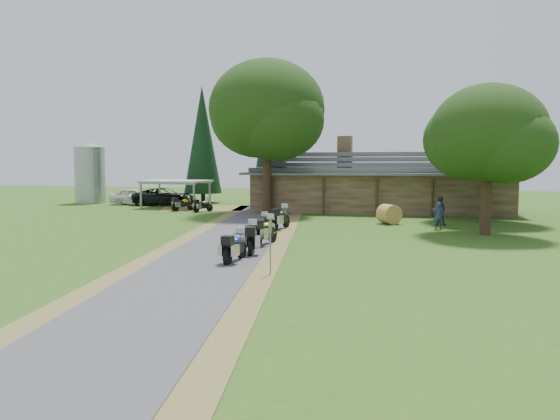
% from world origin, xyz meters
% --- Properties ---
extents(ground, '(120.00, 120.00, 0.00)m').
position_xyz_m(ground, '(0.00, 0.00, 0.00)').
color(ground, '#2F5B19').
rests_on(ground, ground).
extents(driveway, '(51.95, 51.95, 0.00)m').
position_xyz_m(driveway, '(-0.50, 4.00, 0.00)').
color(driveway, '#49494B').
rests_on(driveway, ground).
extents(lodge, '(21.40, 9.40, 4.90)m').
position_xyz_m(lodge, '(6.00, 24.00, 2.45)').
color(lodge, brown).
rests_on(lodge, ground).
extents(silo, '(2.98, 2.98, 5.91)m').
position_xyz_m(silo, '(-22.12, 26.39, 2.95)').
color(silo, gray).
rests_on(silo, ground).
extents(carport, '(5.86, 4.15, 2.42)m').
position_xyz_m(carport, '(-11.51, 22.72, 1.21)').
color(carport, silver).
rests_on(carport, ground).
extents(car_white_sedan, '(3.15, 6.12, 1.96)m').
position_xyz_m(car_white_sedan, '(-16.74, 25.19, 0.98)').
color(car_white_sedan, silver).
rests_on(car_white_sedan, ground).
extents(car_dark_suv, '(3.59, 6.64, 2.42)m').
position_xyz_m(car_dark_suv, '(-13.71, 25.20, 1.21)').
color(car_dark_suv, black).
rests_on(car_dark_suv, ground).
extents(motorcycle_row_a, '(0.78, 1.96, 1.31)m').
position_xyz_m(motorcycle_row_a, '(1.38, -1.11, 0.65)').
color(motorcycle_row_a, '#1A259A').
rests_on(motorcycle_row_a, ground).
extents(motorcycle_row_b, '(1.08, 2.16, 1.42)m').
position_xyz_m(motorcycle_row_b, '(1.46, 1.10, 0.71)').
color(motorcycle_row_b, '#A0A2A7').
rests_on(motorcycle_row_b, ground).
extents(motorcycle_row_c, '(1.09, 2.20, 1.44)m').
position_xyz_m(motorcycle_row_c, '(1.44, 3.58, 0.72)').
color(motorcycle_row_c, gold).
rests_on(motorcycle_row_c, ground).
extents(motorcycle_row_d, '(1.26, 1.96, 1.28)m').
position_xyz_m(motorcycle_row_d, '(0.76, 6.39, 0.64)').
color(motorcycle_row_d, red).
rests_on(motorcycle_row_d, ground).
extents(motorcycle_row_e, '(1.10, 2.22, 1.46)m').
position_xyz_m(motorcycle_row_e, '(0.81, 9.77, 0.73)').
color(motorcycle_row_e, black).
rests_on(motorcycle_row_e, ground).
extents(motorcycle_carport_a, '(1.61, 1.82, 1.26)m').
position_xyz_m(motorcycle_carport_a, '(-9.76, 20.15, 0.63)').
color(motorcycle_carport_a, yellow).
rests_on(motorcycle_carport_a, ground).
extents(motorcycle_carport_b, '(1.38, 1.72, 1.16)m').
position_xyz_m(motorcycle_carport_b, '(-7.81, 19.57, 0.58)').
color(motorcycle_carport_b, gray).
rests_on(motorcycle_carport_b, ground).
extents(person_a, '(0.57, 0.43, 1.92)m').
position_xyz_m(person_a, '(9.99, 11.83, 0.96)').
color(person_a, '#2B3852').
rests_on(person_a, ground).
extents(person_b, '(0.66, 0.51, 2.16)m').
position_xyz_m(person_b, '(10.16, 13.99, 1.08)').
color(person_b, '#2B3852').
rests_on(person_b, ground).
extents(hay_bale, '(1.71, 1.68, 1.27)m').
position_xyz_m(hay_bale, '(7.04, 14.10, 0.64)').
color(hay_bale, '#A3773C').
rests_on(hay_bale, ground).
extents(sign_post, '(0.35, 0.06, 1.97)m').
position_xyz_m(sign_post, '(3.35, -3.20, 0.98)').
color(sign_post, gray).
rests_on(sign_post, ground).
extents(oak_lodge_left, '(8.91, 8.91, 13.01)m').
position_xyz_m(oak_lodge_left, '(-2.40, 19.23, 6.50)').
color(oak_lodge_left, black).
rests_on(oak_lodge_left, ground).
extents(oak_lodge_right, '(7.22, 7.22, 9.69)m').
position_xyz_m(oak_lodge_right, '(13.38, 16.88, 4.85)').
color(oak_lodge_right, black).
rests_on(oak_lodge_right, ground).
extents(oak_driveway, '(6.24, 6.24, 9.03)m').
position_xyz_m(oak_driveway, '(12.35, 9.84, 4.52)').
color(oak_driveway, black).
rests_on(oak_driveway, ground).
extents(cedar_near, '(3.74, 3.74, 12.61)m').
position_xyz_m(cedar_near, '(-4.02, 27.49, 6.30)').
color(cedar_near, black).
rests_on(cedar_near, ground).
extents(cedar_far, '(3.69, 3.69, 11.42)m').
position_xyz_m(cedar_far, '(-11.32, 28.87, 5.71)').
color(cedar_far, black).
rests_on(cedar_far, ground).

